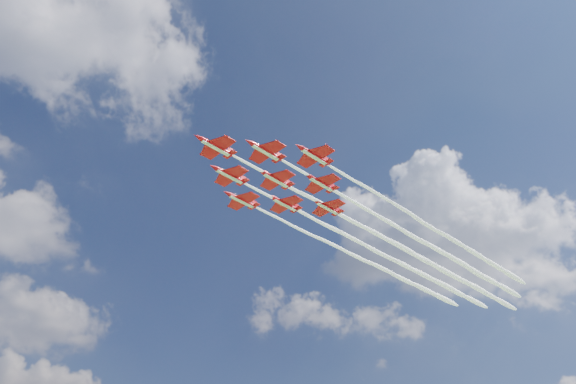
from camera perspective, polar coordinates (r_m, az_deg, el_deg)
jet_lead at (r=154.90m, az=6.78°, el=-3.04°), size 101.47×23.32×2.75m
jet_row2_port at (r=158.01m, az=10.75°, el=-3.32°), size 101.47×23.32×2.75m
jet_row2_starb at (r=164.68m, az=7.16°, el=-5.02°), size 101.47×23.32×2.75m
jet_row3_port at (r=161.84m, az=14.55°, el=-3.57°), size 101.47×23.32×2.75m
jet_row3_centre at (r=167.86m, az=10.89°, el=-5.24°), size 101.47×23.32×2.75m
jet_row3_starb at (r=174.64m, az=7.49°, el=-6.77°), size 101.47×23.32×2.75m
jet_row4_port at (r=171.72m, az=14.48°, el=-5.43°), size 101.47×23.32×2.75m
jet_row4_starb at (r=177.88m, az=11.02°, el=-6.95°), size 101.47×23.32×2.75m
jet_tail at (r=181.76m, az=14.42°, el=-7.09°), size 101.47×23.32×2.75m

